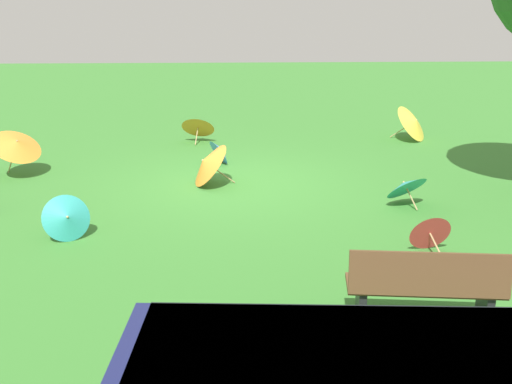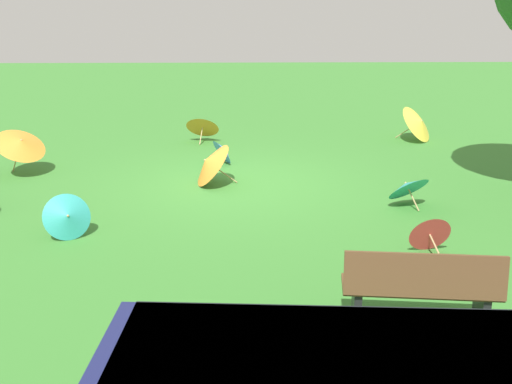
# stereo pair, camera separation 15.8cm
# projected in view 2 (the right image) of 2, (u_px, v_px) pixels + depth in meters

# --- Properties ---
(ground) EXTENTS (40.00, 40.00, 0.00)m
(ground) POSITION_uv_depth(u_px,v_px,m) (240.00, 184.00, 11.61)
(ground) COLOR #387A2D
(park_bench) EXTENTS (1.64, 0.66, 0.90)m
(park_bench) POSITION_uv_depth(u_px,v_px,m) (421.00, 289.00, 6.51)
(park_bench) COLOR brown
(park_bench) RESTS_ON ground
(parasol_orange_0) EXTENTS (0.95, 1.02, 0.82)m
(parasol_orange_0) POSITION_uv_depth(u_px,v_px,m) (209.00, 163.00, 11.42)
(parasol_orange_0) COLOR tan
(parasol_orange_0) RESTS_ON ground
(parasol_orange_1) EXTENTS (1.28, 1.29, 0.94)m
(parasol_orange_1) POSITION_uv_depth(u_px,v_px,m) (21.00, 143.00, 11.97)
(parasol_orange_1) COLOR tan
(parasol_orange_1) RESTS_ON ground
(parasol_yellow_0) EXTENTS (1.13, 1.19, 0.86)m
(parasol_yellow_0) POSITION_uv_depth(u_px,v_px,m) (419.00, 123.00, 14.75)
(parasol_yellow_0) COLOR tan
(parasol_yellow_0) RESTS_ON ground
(parasol_blue_0) EXTENTS (0.59, 0.67, 0.54)m
(parasol_blue_0) POSITION_uv_depth(u_px,v_px,m) (224.00, 151.00, 12.86)
(parasol_blue_0) COLOR tan
(parasol_blue_0) RESTS_ON ground
(parasol_red_0) EXTENTS (0.61, 0.56, 0.56)m
(parasol_red_0) POSITION_uv_depth(u_px,v_px,m) (429.00, 232.00, 8.52)
(parasol_red_0) COLOR tan
(parasol_red_0) RESTS_ON ground
(parasol_teal_0) EXTENTS (0.78, 0.78, 0.67)m
(parasol_teal_0) POSITION_uv_depth(u_px,v_px,m) (67.00, 216.00, 8.97)
(parasol_teal_0) COLOR tan
(parasol_teal_0) RESTS_ON ground
(parasol_orange_2) EXTENTS (0.86, 0.78, 0.71)m
(parasol_orange_2) POSITION_uv_depth(u_px,v_px,m) (203.00, 125.00, 14.70)
(parasol_orange_2) COLOR tan
(parasol_orange_2) RESTS_ON ground
(parasol_teal_1) EXTENTS (0.90, 0.87, 0.61)m
(parasol_teal_1) POSITION_uv_depth(u_px,v_px,m) (407.00, 186.00, 10.30)
(parasol_teal_1) COLOR tan
(parasol_teal_1) RESTS_ON ground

